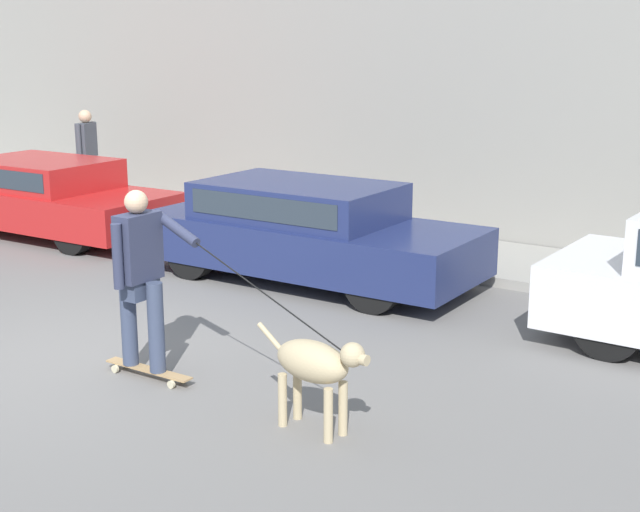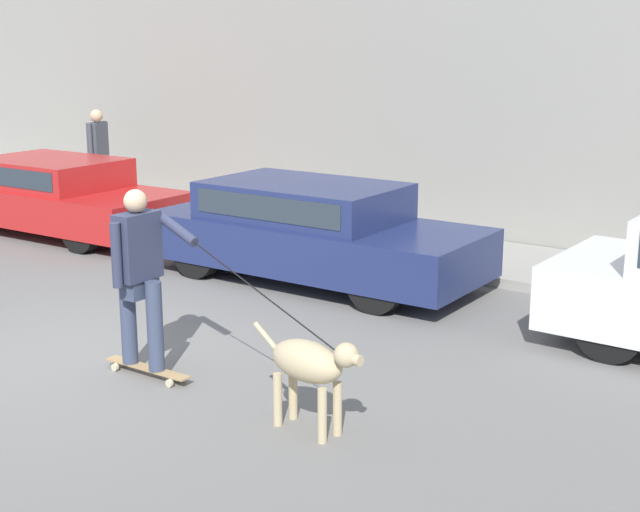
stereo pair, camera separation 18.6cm
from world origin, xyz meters
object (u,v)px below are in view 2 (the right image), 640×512
object	(u,v)px
dog	(310,365)
skateboarder	(140,272)
pedestrian_with_bag	(98,151)
fire_hydrant	(1,187)
parked_car_0	(58,196)
parked_car_1	(312,232)

from	to	relation	value
dog	skateboarder	size ratio (longest dim) A/B	0.41
dog	pedestrian_with_bag	xyz separation A→B (m)	(-8.35, 5.29, 0.47)
skateboarder	fire_hydrant	xyz separation A→B (m)	(-7.86, 4.18, -0.57)
parked_car_0	dog	distance (m)	8.10
parked_car_0	skateboarder	bearing A→B (deg)	-34.19
parked_car_1	dog	size ratio (longest dim) A/B	3.92
fire_hydrant	dog	bearing A→B (deg)	-23.68
parked_car_1	pedestrian_with_bag	distance (m)	6.10
dog	pedestrian_with_bag	bearing A→B (deg)	153.96
dog	skateboarder	world-z (taller)	skateboarder
parked_car_1	fire_hydrant	distance (m)	7.24
parked_car_0	fire_hydrant	bearing A→B (deg)	161.59
pedestrian_with_bag	fire_hydrant	bearing A→B (deg)	21.67
parked_car_1	skateboarder	xyz separation A→B (m)	(0.65, -3.45, 0.35)
dog	fire_hydrant	distance (m)	10.62
parked_car_1	skateboarder	world-z (taller)	skateboarder
parked_car_1	pedestrian_with_bag	size ratio (longest dim) A/B	2.65
dog	fire_hydrant	world-z (taller)	dog
pedestrian_with_bag	dog	bearing A→B (deg)	132.76
parked_car_1	pedestrian_with_bag	xyz separation A→B (m)	(-5.83, 1.75, 0.40)
parked_car_0	parked_car_1	bearing A→B (deg)	-1.71
dog	fire_hydrant	bearing A→B (deg)	162.62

